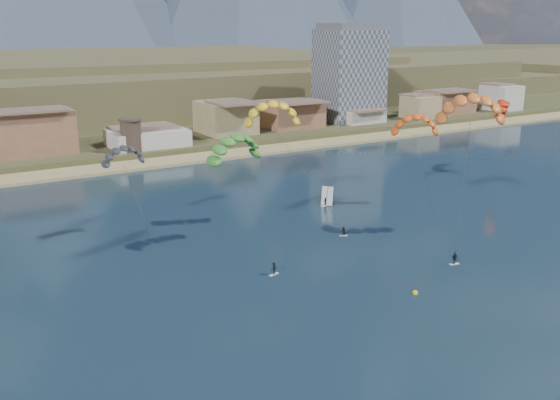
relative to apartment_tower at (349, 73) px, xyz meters
name	(u,v)px	position (x,y,z in m)	size (l,w,h in m)	color
ground	(445,371)	(-85.00, -128.00, -17.82)	(2400.00, 2400.00, 0.00)	#0D202F
beach	(123,166)	(-85.00, -22.00, -17.57)	(2200.00, 12.00, 0.90)	tan
foothills	(83,84)	(-62.61, 104.47, -8.74)	(940.00, 210.00, 18.00)	brown
apartment_tower	(349,73)	(0.00, 0.00, 0.00)	(20.00, 16.00, 32.00)	gray
watchtower	(131,135)	(-80.00, -14.00, -11.45)	(5.82, 5.82, 8.60)	#47382D
kitesurfer_yellow	(273,110)	(-75.77, -78.40, 2.04)	(12.66, 15.59, 23.80)	silver
kitesurfer_orange	(472,104)	(-50.74, -98.21, 3.53)	(18.94, 15.71, 26.19)	silver
kitesurfer_green	(235,145)	(-86.00, -84.55, -1.78)	(10.60, 17.00, 20.46)	silver
distant_kite_dark	(123,152)	(-99.30, -71.41, -3.85)	(7.63, 5.82, 16.67)	#262626
distant_kite_orange	(416,121)	(-46.65, -81.53, -1.73)	(9.68, 8.02, 19.10)	#262626
distant_kite_red	(501,106)	(-8.41, -69.48, -2.72)	(9.80, 8.87, 18.28)	#262626
windsurfer	(326,200)	(-61.47, -74.17, -16.65)	(2.10, 2.28, 3.68)	silver
buoy	(415,293)	(-74.71, -112.80, -17.70)	(0.72, 0.72, 0.72)	yellow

